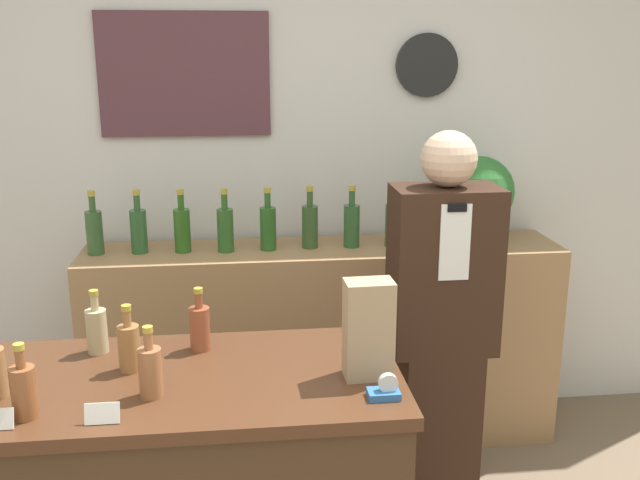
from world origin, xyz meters
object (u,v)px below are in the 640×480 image
Objects in this scene: paper_bag at (368,329)px; tape_dispenser at (385,390)px; potted_plant at (478,195)px; shopkeeper at (441,335)px.

tape_dispenser is at bearing -80.31° from paper_bag.
potted_plant reaches higher than paper_bag.
shopkeeper is 0.77m from paper_bag.
paper_bag is 3.34× the size of tape_dispenser.
paper_bag is at bearing -123.97° from shopkeeper.
shopkeeper is at bearing 62.93° from tape_dispenser.
potted_plant is at bearing 62.58° from tape_dispenser.
potted_plant is 1.61m from tape_dispenser.
paper_bag reaches higher than tape_dispenser.
shopkeeper is at bearing 56.03° from paper_bag.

